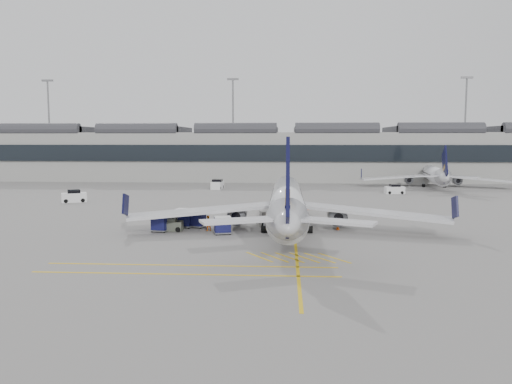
# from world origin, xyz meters

# --- Properties ---
(ground) EXTENTS (220.00, 220.00, 0.00)m
(ground) POSITION_xyz_m (0.00, 0.00, 0.00)
(ground) COLOR gray
(ground) RESTS_ON ground
(terminal) EXTENTS (200.00, 20.45, 12.40)m
(terminal) POSITION_xyz_m (0.00, 71.93, 6.14)
(terminal) COLOR #9E9E99
(terminal) RESTS_ON ground
(light_masts) EXTENTS (113.00, 0.60, 25.45)m
(light_masts) POSITION_xyz_m (-1.67, 86.00, 14.49)
(light_masts) COLOR slate
(light_masts) RESTS_ON ground
(apron_markings) EXTENTS (0.25, 60.00, 0.01)m
(apron_markings) POSITION_xyz_m (10.00, 10.00, 0.01)
(apron_markings) COLOR gold
(apron_markings) RESTS_ON ground
(airliner_main) EXTENTS (33.18, 36.23, 9.64)m
(airliner_main) POSITION_xyz_m (9.22, 5.30, 2.83)
(airliner_main) COLOR silver
(airliner_main) RESTS_ON ground
(airliner_far) EXTENTS (28.98, 31.87, 8.50)m
(airliner_far) POSITION_xyz_m (38.67, 55.56, 2.50)
(airliner_far) COLOR silver
(airliner_far) RESTS_ON ground
(belt_loader) EXTENTS (5.07, 2.65, 2.01)m
(belt_loader) POSITION_xyz_m (7.82, 8.25, 0.59)
(belt_loader) COLOR #B7B5AE
(belt_loader) RESTS_ON ground
(baggage_cart_a) EXTENTS (2.00, 1.78, 1.79)m
(baggage_cart_a) POSITION_xyz_m (2.79, 2.56, 0.96)
(baggage_cart_a) COLOR gray
(baggage_cart_a) RESTS_ON ground
(baggage_cart_b) EXTENTS (2.17, 1.95, 1.92)m
(baggage_cart_b) POSITION_xyz_m (-0.48, 6.19, 1.03)
(baggage_cart_b) COLOR gray
(baggage_cart_b) RESTS_ON ground
(baggage_cart_c) EXTENTS (2.18, 1.92, 2.02)m
(baggage_cart_c) POSITION_xyz_m (-1.81, 5.99, 1.08)
(baggage_cart_c) COLOR gray
(baggage_cart_c) RESTS_ON ground
(baggage_cart_d) EXTENTS (1.90, 1.68, 1.73)m
(baggage_cart_d) POSITION_xyz_m (-3.75, 3.47, 0.93)
(baggage_cart_d) COLOR gray
(baggage_cart_d) RESTS_ON ground
(ramp_agent_a) EXTENTS (0.78, 0.74, 1.80)m
(ramp_agent_a) POSITION_xyz_m (8.19, 4.87, 0.90)
(ramp_agent_a) COLOR #F7610D
(ramp_agent_a) RESTS_ON ground
(ramp_agent_b) EXTENTS (0.95, 0.87, 1.60)m
(ramp_agent_b) POSITION_xyz_m (1.02, 4.39, 0.80)
(ramp_agent_b) COLOR orange
(ramp_agent_b) RESTS_ON ground
(pushback_tug) EXTENTS (2.44, 1.54, 1.35)m
(pushback_tug) POSITION_xyz_m (-2.77, 3.96, 0.60)
(pushback_tug) COLOR #515649
(pushback_tug) RESTS_ON ground
(safety_cone_nose) EXTENTS (0.38, 0.38, 0.53)m
(safety_cone_nose) POSITION_xyz_m (12.09, 20.69, 0.27)
(safety_cone_nose) COLOR #F24C0A
(safety_cone_nose) RESTS_ON ground
(safety_cone_engine) EXTENTS (0.38, 0.38, 0.52)m
(safety_cone_engine) POSITION_xyz_m (14.57, 5.70, 0.26)
(safety_cone_engine) COLOR #F24C0A
(safety_cone_engine) RESTS_ON ground
(service_van_left) EXTENTS (4.01, 3.20, 1.84)m
(service_van_left) POSITION_xyz_m (-22.95, 26.81, 0.83)
(service_van_left) COLOR white
(service_van_left) RESTS_ON ground
(service_van_mid) EXTENTS (2.13, 3.83, 1.90)m
(service_van_mid) POSITION_xyz_m (-4.02, 48.03, 0.85)
(service_van_mid) COLOR white
(service_van_mid) RESTS_ON ground
(service_van_right) EXTENTS (3.39, 1.90, 1.68)m
(service_van_right) POSITION_xyz_m (28.07, 41.64, 0.75)
(service_van_right) COLOR white
(service_van_right) RESTS_ON ground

